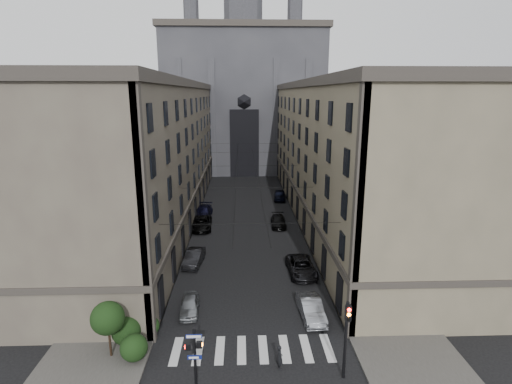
{
  "coord_description": "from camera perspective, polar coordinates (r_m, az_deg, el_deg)",
  "views": [
    {
      "loc": [
        -0.64,
        -19.17,
        17.26
      ],
      "look_at": [
        0.48,
        11.23,
        9.7
      ],
      "focal_mm": 28.0,
      "sensor_mm": 36.0,
      "label": 1
    }
  ],
  "objects": [
    {
      "name": "car_right_far",
      "position": [
        66.18,
        3.41,
        -0.46
      ],
      "size": [
        2.28,
        4.82,
        1.59
      ],
      "primitive_type": "imported",
      "rotation": [
        0.0,
        0.0,
        -0.09
      ],
      "color": "black",
      "rests_on": "ground"
    },
    {
      "name": "car_left_midfar",
      "position": [
        52.58,
        -7.79,
        -4.44
      ],
      "size": [
        2.8,
        5.7,
        1.56
      ],
      "primitive_type": "imported",
      "rotation": [
        0.0,
        0.0,
        0.04
      ],
      "color": "black",
      "rests_on": "ground"
    },
    {
      "name": "pedestrian_signal_left",
      "position": [
        25.66,
        -8.77,
        -21.82
      ],
      "size": [
        1.02,
        0.38,
        4.0
      ],
      "color": "black",
      "rests_on": "ground"
    },
    {
      "name": "car_right_midfar",
      "position": [
        53.2,
        3.23,
        -4.21
      ],
      "size": [
        2.01,
        4.73,
        1.36
      ],
      "primitive_type": "imported",
      "rotation": [
        0.0,
        0.0,
        -0.02
      ],
      "color": "black",
      "rests_on": "ground"
    },
    {
      "name": "sidewalk_right",
      "position": [
        58.84,
        8.92,
        -3.19
      ],
      "size": [
        7.0,
        80.0,
        0.15
      ],
      "primitive_type": "cube",
      "color": "#383533",
      "rests_on": "ground"
    },
    {
      "name": "traffic_light_right",
      "position": [
        26.05,
        12.79,
        -18.85
      ],
      "size": [
        0.34,
        0.5,
        5.2
      ],
      "color": "black",
      "rests_on": "ground"
    },
    {
      "name": "sidewalk_left",
      "position": [
        58.62,
        -11.71,
        -3.38
      ],
      "size": [
        7.0,
        80.0,
        0.15
      ],
      "primitive_type": "cube",
      "color": "#383533",
      "rests_on": "ground"
    },
    {
      "name": "building_left",
      "position": [
        57.18,
        -15.09,
        5.53
      ],
      "size": [
        13.6,
        60.6,
        18.85
      ],
      "color": "#4E453C",
      "rests_on": "ground"
    },
    {
      "name": "car_left_far",
      "position": [
        57.36,
        -7.59,
        -2.84
      ],
      "size": [
        2.67,
        5.63,
        1.58
      ],
      "primitive_type": "imported",
      "rotation": [
        0.0,
        0.0,
        -0.08
      ],
      "color": "black",
      "rests_on": "ground"
    },
    {
      "name": "zebra_crossing",
      "position": [
        29.7,
        -0.52,
        -21.55
      ],
      "size": [
        11.0,
        3.2,
        0.01
      ],
      "primitive_type": "cube",
      "color": "beige",
      "rests_on": "ground"
    },
    {
      "name": "gothic_tower",
      "position": [
        94.13,
        -1.77,
        14.29
      ],
      "size": [
        35.0,
        23.0,
        58.0
      ],
      "color": "#2D2D33",
      "rests_on": "ground"
    },
    {
      "name": "car_right_near",
      "position": [
        33.01,
        7.87,
        -16.17
      ],
      "size": [
        1.89,
        4.72,
        1.52
      ],
      "primitive_type": "imported",
      "rotation": [
        0.0,
        0.0,
        0.06
      ],
      "color": "gray",
      "rests_on": "ground"
    },
    {
      "name": "car_left_midnear",
      "position": [
        42.22,
        -8.85,
        -9.23
      ],
      "size": [
        2.09,
        4.69,
        1.5
      ],
      "primitive_type": "imported",
      "rotation": [
        0.0,
        0.0,
        -0.11
      ],
      "color": "black",
      "rests_on": "ground"
    },
    {
      "name": "shrub_cluster",
      "position": [
        29.81,
        -18.44,
        -18.07
      ],
      "size": [
        3.9,
        4.4,
        3.9
      ],
      "color": "black",
      "rests_on": "sidewalk_left"
    },
    {
      "name": "building_right",
      "position": [
        57.48,
        12.16,
        5.74
      ],
      "size": [
        13.6,
        60.6,
        18.85
      ],
      "color": "brown",
      "rests_on": "ground"
    },
    {
      "name": "car_right_midnear",
      "position": [
        39.88,
        6.5,
        -10.57
      ],
      "size": [
        2.74,
        5.57,
        1.52
      ],
      "primitive_type": "imported",
      "rotation": [
        0.0,
        0.0,
        0.04
      ],
      "color": "black",
      "rests_on": "ground"
    },
    {
      "name": "car_left_near",
      "position": [
        33.85,
        -9.47,
        -15.64
      ],
      "size": [
        1.72,
        3.87,
        1.29
      ],
      "primitive_type": "imported",
      "rotation": [
        0.0,
        0.0,
        0.05
      ],
      "color": "gray",
      "rests_on": "ground"
    },
    {
      "name": "tram_wires",
      "position": [
        55.71,
        -1.41,
        3.61
      ],
      "size": [
        14.0,
        60.0,
        0.43
      ],
      "color": "black",
      "rests_on": "ground"
    },
    {
      "name": "pedestrian",
      "position": [
        27.69,
        3.39,
        -22.47
      ],
      "size": [
        0.54,
        0.68,
        1.65
      ],
      "primitive_type": "imported",
      "rotation": [
        0.0,
        0.0,
        1.83
      ],
      "color": "black",
      "rests_on": "ground"
    }
  ]
}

